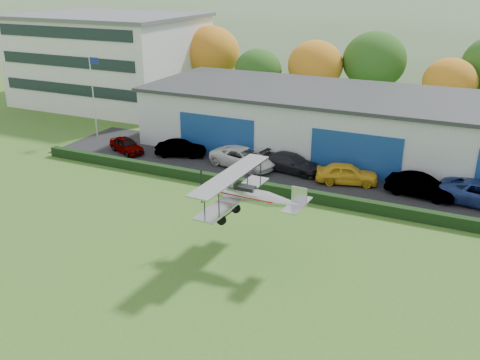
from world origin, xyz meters
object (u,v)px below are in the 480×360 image
at_px(flagpole, 93,89).
at_px(car_5, 421,186).
at_px(car_1, 180,149).
at_px(car_0, 127,145).
at_px(hangar, 372,126).
at_px(car_4, 347,173).
at_px(office_block, 111,59).
at_px(car_3, 292,163).
at_px(car_2, 243,158).
at_px(biplane, 246,194).

relative_size(flagpole, car_5, 1.68).
relative_size(car_1, car_5, 0.89).
height_order(flagpole, car_0, flagpole).
relative_size(hangar, car_4, 8.85).
relative_size(office_block, car_3, 4.08).
height_order(car_1, car_4, car_4).
bearing_deg(office_block, car_4, -23.85).
distance_m(car_1, car_2, 6.04).
bearing_deg(office_block, car_1, -38.37).
xyz_separation_m(car_1, car_2, (6.04, -0.12, 0.09)).
distance_m(hangar, car_2, 11.67).
bearing_deg(car_5, car_4, 95.31).
bearing_deg(hangar, flagpole, -166.49).
height_order(car_0, car_1, car_1).
distance_m(flagpole, car_0, 7.09).
bearing_deg(car_1, office_block, 33.32).
relative_size(flagpole, car_3, 1.59).
bearing_deg(hangar, biplane, -97.47).
bearing_deg(car_4, car_2, 75.77).
relative_size(office_block, car_4, 4.49).
bearing_deg(car_1, car_2, -109.44).
xyz_separation_m(car_3, biplane, (2.14, -13.49, 2.98)).
xyz_separation_m(flagpole, car_0, (5.23, -2.52, -4.07)).
xyz_separation_m(flagpole, biplane, (22.21, -14.39, -1.02)).
height_order(office_block, car_2, office_block).
bearing_deg(car_1, flagpole, 63.62).
xyz_separation_m(flagpole, car_4, (24.69, -1.50, -3.95)).
bearing_deg(car_1, car_3, -105.27).
height_order(flagpole, car_3, flagpole).
distance_m(car_3, car_5, 10.01).
relative_size(hangar, flagpole, 5.08).
distance_m(hangar, car_1, 16.64).
height_order(hangar, car_5, hangar).
xyz_separation_m(hangar, car_0, (-19.65, -8.50, -1.94)).
relative_size(car_3, car_5, 1.06).
bearing_deg(car_0, hangar, -43.58).
xyz_separation_m(car_5, biplane, (-7.84, -12.63, 2.93)).
relative_size(car_2, car_4, 1.23).
distance_m(flagpole, biplane, 26.49).
distance_m(car_2, car_4, 8.53).
bearing_deg(car_1, hangar, -81.66).
xyz_separation_m(car_0, car_3, (14.84, 1.61, 0.07)).
bearing_deg(office_block, car_2, -30.95).
height_order(car_3, biplane, biplane).
height_order(car_1, car_2, car_2).
relative_size(office_block, car_2, 3.63).
distance_m(car_1, biplane, 17.98).
bearing_deg(car_4, flagpole, 71.94).
relative_size(car_1, car_4, 0.92).
bearing_deg(car_0, car_3, -60.77).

